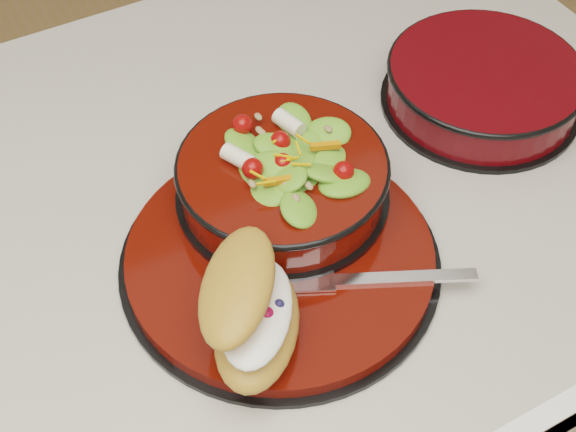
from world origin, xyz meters
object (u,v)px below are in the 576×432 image
island_counter (197,420)px  salad_bowl (282,174)px  dinner_plate (281,257)px  fork (376,279)px  croissant (253,309)px  extra_bowl (484,84)px

island_counter → salad_bowl: salad_bowl is taller
dinner_plate → fork: bearing=-50.0°
island_counter → croissant: size_ratio=7.64×
fork → island_counter: bearing=64.6°
island_counter → dinner_plate: bearing=-52.2°
croissant → salad_bowl: bearing=-0.7°
dinner_plate → extra_bowl: 0.33m
fork → dinner_plate: bearing=65.9°
dinner_plate → extra_bowl: bearing=16.7°
salad_bowl → fork: bearing=-78.9°
fork → extra_bowl: bearing=-30.7°
croissant → dinner_plate: bearing=-6.3°
salad_bowl → dinner_plate: bearing=-119.8°
fork → extra_bowl: 0.30m
dinner_plate → extra_bowl: size_ratio=1.36×
dinner_plate → salad_bowl: (0.03, 0.06, 0.04)m
dinner_plate → salad_bowl: size_ratio=1.44×
extra_bowl → salad_bowl: bearing=-173.2°
island_counter → dinner_plate: (0.08, -0.11, 0.46)m
island_counter → fork: (0.14, -0.18, 0.47)m
island_counter → croissant: (0.02, -0.18, 0.50)m
island_counter → fork: size_ratio=7.44×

